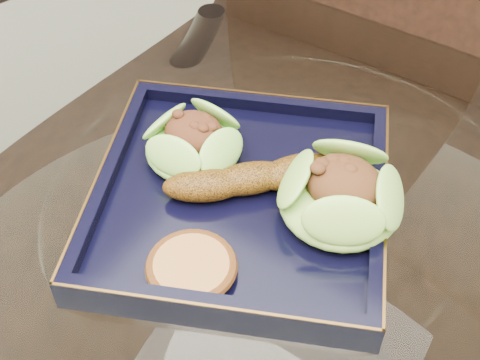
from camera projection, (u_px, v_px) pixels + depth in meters
The scene contains 7 objects.
dining_table at pixel (279, 331), 0.74m from camera, with size 1.13×1.13×0.77m.
dining_chair at pixel (297, 180), 0.99m from camera, with size 0.41×0.41×0.94m.
navy_plate at pixel (240, 202), 0.64m from camera, with size 0.27×0.27×0.02m, color black.
lettuce_wrap_left at pixel (193, 144), 0.65m from camera, with size 0.09×0.09×0.03m, color #56A02E.
lettuce_wrap_right at pixel (340, 198), 0.60m from camera, with size 0.11×0.11×0.04m, color #58A12E.
roasted_plantain at pixel (250, 178), 0.62m from camera, with size 0.16×0.03×0.03m, color #693D0B.
crumb_patty at pixel (192, 268), 0.56m from camera, with size 0.07×0.07×0.01m, color #A76B37.
Camera 1 is at (0.18, -0.34, 1.25)m, focal length 50.00 mm.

